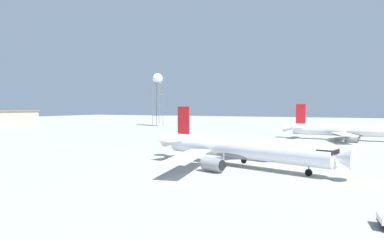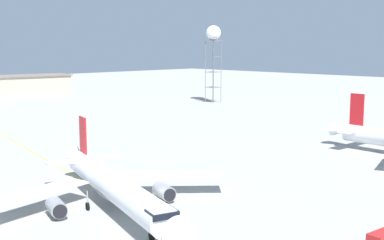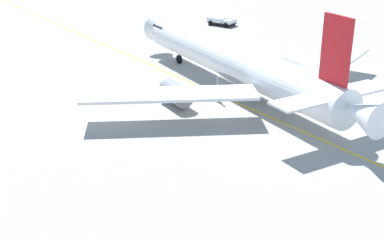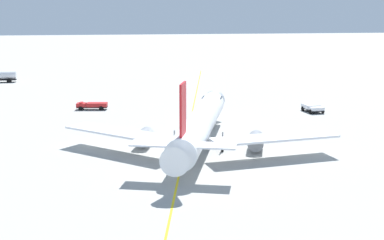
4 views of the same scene
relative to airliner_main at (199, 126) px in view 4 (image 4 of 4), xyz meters
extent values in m
plane|color=#9E9E99|center=(-4.67, 2.58, -3.10)|extent=(600.00, 600.00, 0.00)
cylinder|color=white|center=(0.16, 0.56, 0.19)|extent=(12.68, 32.23, 3.63)
cone|color=white|center=(5.10, 17.31, 0.19)|extent=(4.16, 3.85, 3.45)
cone|color=white|center=(-4.86, -16.48, 0.49)|extent=(4.09, 4.71, 3.09)
cube|color=black|center=(4.48, 15.20, 1.01)|extent=(3.64, 3.17, 0.70)
ellipsoid|color=gray|center=(-0.29, -1.00, -0.81)|extent=(6.45, 12.16, 2.00)
cube|color=red|center=(-3.88, -13.17, 4.86)|extent=(1.13, 3.14, 5.71)
cube|color=white|center=(-7.01, -12.25, 0.92)|extent=(5.60, 3.93, 0.20)
cube|color=white|center=(-0.75, -14.09, 0.92)|extent=(5.60, 3.93, 0.20)
cube|color=white|center=(-10.52, -0.28, -0.44)|extent=(14.70, 13.86, 0.28)
cube|color=white|center=(8.68, -5.94, -0.44)|extent=(16.79, 6.47, 0.28)
cylinder|color=gray|center=(-7.26, 2.07, -1.74)|extent=(3.06, 4.16, 2.10)
cylinder|color=black|center=(-6.72, 3.90, -1.74)|extent=(1.75, 0.65, 1.78)
cylinder|color=gray|center=(7.22, -2.20, -1.74)|extent=(3.06, 4.16, 2.10)
cylinder|color=black|center=(7.76, -0.37, -1.74)|extent=(1.75, 0.65, 1.78)
cylinder|color=#9EA0A5|center=(3.66, 12.42, -1.50)|extent=(0.20, 0.20, 2.10)
cylinder|color=black|center=(3.66, 12.42, -2.55)|extent=(0.60, 1.14, 1.10)
cylinder|color=#9EA0A5|center=(-3.38, -0.09, -1.50)|extent=(0.20, 0.20, 2.10)
cylinder|color=black|center=(-3.38, -0.09, -2.55)|extent=(0.60, 1.14, 1.10)
cylinder|color=#9EA0A5|center=(2.79, -1.91, -1.50)|extent=(0.20, 0.20, 2.10)
cylinder|color=black|center=(2.79, -1.91, -2.55)|extent=(0.60, 1.14, 1.10)
cube|color=#232326|center=(24.37, 22.91, -2.60)|extent=(2.67, 4.67, 0.20)
cube|color=white|center=(24.58, 21.37, -2.22)|extent=(2.62, 1.65, 0.55)
cube|color=black|center=(24.65, 20.81, -2.14)|extent=(2.07, 0.36, 0.31)
cube|color=white|center=(24.27, 23.66, -2.15)|extent=(2.84, 3.21, 0.70)
cylinder|color=black|center=(25.80, 21.54, -2.70)|extent=(0.38, 0.83, 0.80)
cylinder|color=black|center=(23.36, 21.20, -2.70)|extent=(0.38, 0.83, 0.80)
cylinder|color=black|center=(25.40, 24.48, -2.70)|extent=(0.38, 0.83, 0.80)
cylinder|color=black|center=(22.96, 24.15, -2.70)|extent=(0.38, 0.83, 0.80)
cylinder|color=silver|center=(-38.82, 71.92, -1.29)|extent=(6.84, 2.41, 2.12)
cylinder|color=black|center=(-37.08, 70.70, -2.55)|extent=(1.11, 0.33, 1.10)
cylinder|color=black|center=(-37.19, 73.29, -2.55)|extent=(1.11, 0.33, 1.10)
cube|color=#232326|center=(-15.26, 30.98, -2.62)|extent=(5.76, 2.22, 0.20)
cube|color=red|center=(-17.21, 31.22, -2.19)|extent=(1.89, 2.02, 0.65)
cube|color=black|center=(-17.94, 31.31, -2.10)|extent=(0.26, 1.54, 0.36)
cube|color=red|center=(-14.32, 30.87, -2.17)|extent=(3.92, 2.26, 0.70)
cube|color=red|center=(-17.21, 31.22, -1.77)|extent=(0.75, 1.34, 0.16)
cylinder|color=black|center=(-17.32, 30.31, -2.72)|extent=(0.79, 0.37, 0.76)
cylinder|color=black|center=(-17.10, 32.13, -2.72)|extent=(0.79, 0.37, 0.76)
cylinder|color=black|center=(-13.58, 29.86, -2.72)|extent=(0.79, 0.37, 0.76)
cylinder|color=black|center=(-13.36, 31.68, -2.72)|extent=(0.79, 0.37, 0.76)
cube|color=yellow|center=(-2.13, -0.53, -3.09)|extent=(33.93, 181.81, 0.01)
camera|label=1|loc=(58.63, 18.45, 7.66)|focal=31.72mm
camera|label=2|loc=(38.63, 54.78, 18.68)|focal=47.73mm
camera|label=3|loc=(-42.91, -33.76, 16.30)|focal=49.89mm
camera|label=4|loc=(-11.20, -70.92, 15.76)|focal=51.53mm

